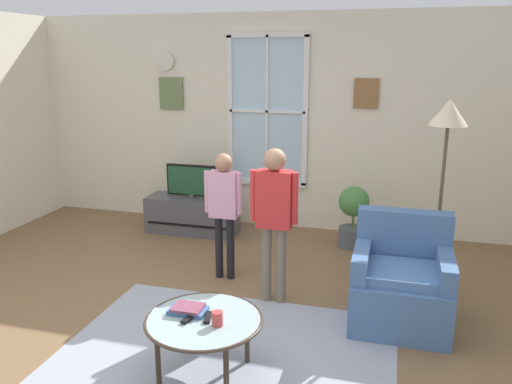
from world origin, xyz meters
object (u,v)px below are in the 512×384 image
Objects in this scene: television at (191,181)px; person_red_shirt at (274,208)px; remote_near_books at (208,317)px; floor_lamp at (447,133)px; book_stack at (188,309)px; potted_plant_by_window at (353,214)px; remote_near_cup at (189,318)px; cup at (217,319)px; armchair at (401,284)px; person_pink_shirt at (224,202)px; coffee_table at (204,322)px; tv_stand at (192,215)px.

person_red_shirt reaches higher than television.
remote_near_books is 2.51m from floor_lamp.
book_stack is 0.36× the size of potted_plant_by_window.
potted_plant_by_window is at bearing 73.56° from remote_near_cup.
cup is 0.68× the size of remote_near_books.
book_stack is 0.17m from remote_near_books.
remote_near_cup is at bearing -139.35° from armchair.
person_pink_shirt is at bearing 100.60° from remote_near_cup.
armchair is at bearing -115.85° from floor_lamp.
coffee_table is at bearing -66.10° from television.
remote_near_cup is 0.10× the size of person_red_shirt.
person_pink_shirt is at bearing -54.90° from television.
person_pink_shirt reaches higher than television.
tv_stand is 2.97m from coffee_table.
person_pink_shirt is at bearing -54.97° from tv_stand.
cup is 0.07× the size of person_red_shirt.
armchair is 1.76m from book_stack.
floor_lamp is at bearing 21.21° from person_red_shirt.
person_red_shirt is (0.28, 1.23, 0.42)m from remote_near_cup.
remote_near_books reaches higher than tv_stand.
remote_near_books is 1.00× the size of remote_near_cup.
floor_lamp is at bearing -19.76° from television.
tv_stand is 1.52m from person_pink_shirt.
television reaches higher than coffee_table.
tv_stand is 1.94m from potted_plant_by_window.
television is 4.38× the size of remote_near_cup.
person_red_shirt reaches higher than book_stack.
cup is at bearing -93.34° from person_red_shirt.
person_red_shirt is (-1.07, 0.07, 0.53)m from armchair.
person_red_shirt is (1.39, -1.51, 0.20)m from television.
remote_near_cup is at bearing -67.99° from tv_stand.
potted_plant_by_window is at bearing 77.57° from cup.
tv_stand is at bearing 147.05° from armchair.
tv_stand is 1.40× the size of coffee_table.
armchair is (2.46, -1.59, 0.11)m from tv_stand.
armchair is 1.33m from floor_lamp.
armchair is at bearing -72.19° from potted_plant_by_window.
tv_stand is 7.88× the size of remote_near_cup.
floor_lamp is (2.75, -0.99, 0.82)m from television.
book_stack is 2.58m from floor_lamp.
coffee_table is 1.64m from person_pink_shirt.
armchair is at bearing -14.72° from person_pink_shirt.
person_red_shirt is at bearing 77.33° from remote_near_cup.
floor_lamp is (1.55, 1.72, 1.07)m from coffee_table.
remote_near_cup is 2.62m from floor_lamp.
tv_stand is 7.88× the size of remote_near_books.
remote_near_cup is at bearing -106.44° from potted_plant_by_window.
television is at bearing 111.86° from book_stack.
remote_near_cup is at bearing -79.40° from person_pink_shirt.
armchair is (2.46, -1.59, -0.33)m from television.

